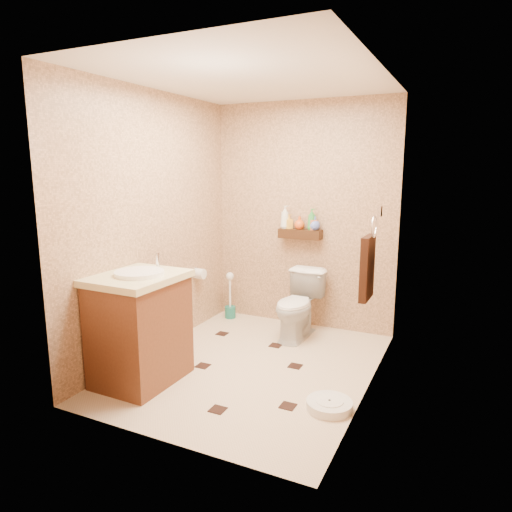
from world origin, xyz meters
The scene contains 20 objects.
ground centered at (0.00, 0.00, 0.00)m, with size 2.50×2.50×0.00m, color beige.
wall_back centered at (0.00, 1.25, 1.20)m, with size 2.00×0.04×2.40m, color tan.
wall_front centered at (0.00, -1.25, 1.20)m, with size 2.00×0.04×2.40m, color tan.
wall_left centered at (-1.00, 0.00, 1.20)m, with size 0.04×2.50×2.40m, color tan.
wall_right centered at (1.00, 0.00, 1.20)m, with size 0.04×2.50×2.40m, color tan.
ceiling centered at (0.00, 0.00, 2.40)m, with size 2.00×2.50×0.02m, color silver.
wall_shelf centered at (0.00, 1.17, 1.02)m, with size 0.46×0.14×0.10m, color #361D0E.
floor_accents centered at (-0.01, -0.04, 0.00)m, with size 1.28×1.45×0.01m.
toilet centered at (0.11, 0.83, 0.34)m, with size 0.38×0.67×0.68m, color white.
vanity centered at (-0.70, -0.62, 0.46)m, with size 0.61×0.74×1.03m.
bathroom_scale centered at (0.82, -0.41, 0.03)m, with size 0.38×0.38×0.07m.
toilet_brush centered at (-0.80, 1.07, 0.19)m, with size 0.12×0.12×0.54m.
towel_ring centered at (0.91, 0.25, 0.95)m, with size 0.12×0.30×0.76m.
toilet_paper centered at (-0.94, 0.65, 0.60)m, with size 0.12×0.11×0.12m.
bottle_a centered at (-0.18, 1.17, 1.19)m, with size 0.09×0.09×0.25m, color silver.
bottle_b centered at (-0.13, 1.17, 1.15)m, with size 0.07×0.07×0.15m, color gold.
bottle_c centered at (-0.01, 1.17, 1.14)m, with size 0.11×0.11×0.14m, color #D75119.
bottle_d centered at (0.12, 1.17, 1.18)m, with size 0.09×0.09×0.22m, color green.
bottle_e centered at (0.14, 1.17, 1.15)m, with size 0.07×0.07×0.16m, color #CC6744.
bottle_f centered at (0.16, 1.17, 1.14)m, with size 0.11×0.11×0.15m, color #5269CD.
Camera 1 is at (1.64, -3.37, 1.71)m, focal length 32.00 mm.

